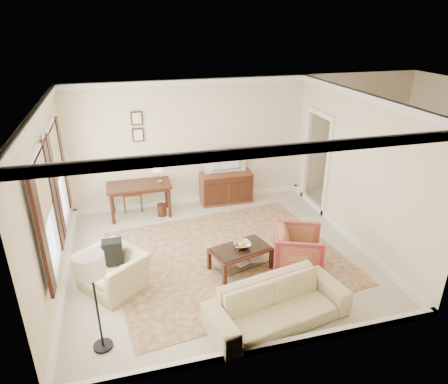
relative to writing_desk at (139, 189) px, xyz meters
name	(u,v)px	position (x,y,z in m)	size (l,w,h in m)	color
room_shell	(217,127)	(1.26, -2.05, 1.82)	(5.51, 5.01, 2.91)	beige
annex_bedroom	(388,190)	(5.75, -0.90, -0.31)	(3.00, 2.70, 2.90)	beige
window_front	(45,215)	(-1.44, -2.75, 0.90)	(0.12, 1.56, 1.80)	#CCB284
window_rear	(57,175)	(-1.44, -1.15, 0.90)	(0.12, 1.56, 1.80)	#CCB284
doorway	(316,163)	(3.97, -0.55, 0.43)	(0.10, 1.12, 2.25)	white
rug	(227,257)	(1.41, -2.17, -0.64)	(4.09, 3.50, 0.01)	#5C211E
writing_desk	(139,189)	(0.00, 0.00, 0.00)	(1.39, 0.69, 0.76)	#3B1B11
desk_chair	(131,189)	(-0.16, 0.35, -0.12)	(0.45, 0.45, 1.05)	brown
desk_lamp	(159,172)	(0.46, 0.00, 0.36)	(0.32, 0.32, 0.50)	silver
framed_prints	(137,126)	(0.10, 0.42, 1.29)	(0.25, 0.04, 0.68)	#3B1B11
sideboard	(226,188)	(2.04, 0.18, -0.27)	(1.22, 0.47, 0.75)	brown
tv	(226,154)	(2.04, 0.16, 0.58)	(0.96, 0.55, 0.13)	black
coffee_table	(240,253)	(1.54, -2.59, -0.32)	(1.14, 0.85, 0.43)	#3B1B11
fruit_bowl	(242,244)	(1.58, -2.56, -0.16)	(0.42, 0.42, 0.10)	silver
book_a	(235,263)	(1.43, -2.65, -0.48)	(0.28, 0.04, 0.38)	brown
book_b	(250,257)	(1.73, -2.53, -0.48)	(0.28, 0.03, 0.38)	brown
striped_armchair	(298,247)	(2.53, -2.82, -0.23)	(0.81, 0.76, 0.84)	maroon
club_armchair	(113,265)	(-0.63, -2.55, -0.21)	(0.99, 0.64, 0.86)	#C4B384
backpack	(112,249)	(-0.61, -2.44, 0.03)	(0.32, 0.22, 0.40)	black
sofa	(278,299)	(1.66, -4.01, -0.24)	(2.10, 0.61, 0.82)	#C4B384
floor_lamp	(91,272)	(-0.82, -3.87, 0.58)	(0.36, 0.36, 1.48)	black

